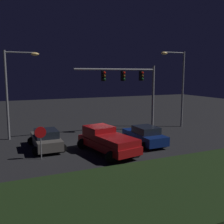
{
  "coord_description": "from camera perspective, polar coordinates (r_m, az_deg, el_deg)",
  "views": [
    {
      "loc": [
        -8.23,
        -19.58,
        5.67
      ],
      "look_at": [
        0.77,
        0.69,
        2.44
      ],
      "focal_mm": 41.88,
      "sensor_mm": 36.0,
      "label": 1
    }
  ],
  "objects": [
    {
      "name": "car_sedan_far",
      "position": [
        20.67,
        -14.18,
        -5.78
      ],
      "size": [
        2.51,
        4.42,
        1.51
      ],
      "rotation": [
        0.0,
        0.0,
        1.56
      ],
      "color": "#514C47",
      "rests_on": "ground_plane"
    },
    {
      "name": "street_lamp_left",
      "position": [
        24.04,
        -20.63,
        5.89
      ],
      "size": [
        2.93,
        0.44,
        7.65
      ],
      "color": "slate",
      "rests_on": "ground_plane"
    },
    {
      "name": "ground_plane",
      "position": [
        21.98,
        -1.1,
        -6.67
      ],
      "size": [
        80.0,
        80.0,
        0.0
      ],
      "primitive_type": "plane",
      "color": "black"
    },
    {
      "name": "pickup_truck",
      "position": [
        19.01,
        -1.22,
        -5.95
      ],
      "size": [
        3.53,
        5.67,
        1.8
      ],
      "rotation": [
        0.0,
        0.0,
        1.75
      ],
      "color": "maroon",
      "rests_on": "ground_plane"
    },
    {
      "name": "car_sedan",
      "position": [
        21.44,
        7.14,
        -5.08
      ],
      "size": [
        2.51,
        4.42,
        1.51
      ],
      "rotation": [
        0.0,
        0.0,
        1.58
      ],
      "color": "navy",
      "rests_on": "ground_plane"
    },
    {
      "name": "stop_sign",
      "position": [
        18.03,
        -15.33,
        -5.19
      ],
      "size": [
        0.76,
        0.08,
        2.23
      ],
      "color": "slate",
      "rests_on": "ground_plane"
    },
    {
      "name": "street_lamp_right",
      "position": [
        28.61,
        14.28,
        6.86
      ],
      "size": [
        2.94,
        0.44,
        8.01
      ],
      "color": "slate",
      "rests_on": "ground_plane"
    },
    {
      "name": "traffic_signal_gantry",
      "position": [
        25.48,
        4.38,
        6.52
      ],
      "size": [
        8.32,
        0.56,
        6.5
      ],
      "color": "slate",
      "rests_on": "ground_plane"
    },
    {
      "name": "grass_median",
      "position": [
        14.41,
        13.74,
        -14.94
      ],
      "size": [
        25.55,
        7.36,
        0.1
      ],
      "primitive_type": "cube",
      "color": "black",
      "rests_on": "ground_plane"
    }
  ]
}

